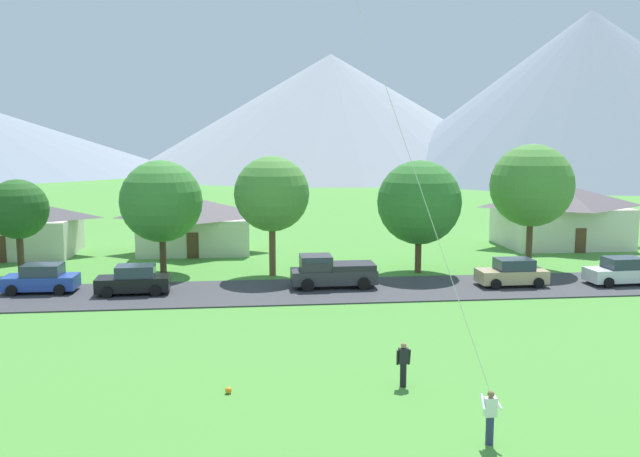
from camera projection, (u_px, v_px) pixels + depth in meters
road_strip at (323, 291)px, 39.64m from camera, size 160.00×6.62×0.08m
mountain_west_ridge at (331, 114)px, 173.72m from camera, size 106.79×106.79×30.96m
mountain_far_east_ridge at (552, 129)px, 162.51m from camera, size 107.23×107.23×22.90m
mountain_central_ridge at (587, 95)px, 151.31m from camera, size 101.15×101.15×37.93m
house_leftmost at (561, 214)px, 56.08m from camera, size 10.64×7.67×5.26m
house_left_center at (13, 226)px, 51.47m from camera, size 9.89×6.79×4.49m
house_right_center at (195, 224)px, 53.24m from camera, size 9.32×6.69×4.37m
tree_left_of_center at (272, 194)px, 43.52m from camera, size 5.00×5.00×7.99m
tree_center at (161, 201)px, 44.35m from camera, size 5.53×5.53×7.70m
tree_right_of_center at (532, 186)px, 45.97m from camera, size 5.77×5.77×8.76m
tree_near_right at (419, 203)px, 44.56m from camera, size 5.71×5.71×7.69m
tree_far_right at (18, 209)px, 43.59m from camera, size 3.96×3.96×6.47m
parked_car_white_west_end at (621, 271)px, 41.21m from camera, size 4.27×2.22×1.68m
parked_car_black_mid_west at (134, 280)px, 38.66m from camera, size 4.26×2.19×1.68m
parked_car_blue_mid_east at (41, 279)px, 39.00m from camera, size 4.25×2.18×1.68m
parked_car_tan_east_end at (512, 273)px, 40.77m from camera, size 4.21×2.10×1.68m
pickup_truck_charcoal_west_side at (331, 271)px, 40.32m from camera, size 5.21×2.35×1.99m
watcher_person at (403, 364)px, 24.32m from camera, size 0.56×0.24×1.68m
soccer_ball at (228, 390)px, 23.73m from camera, size 0.24×0.24×0.24m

